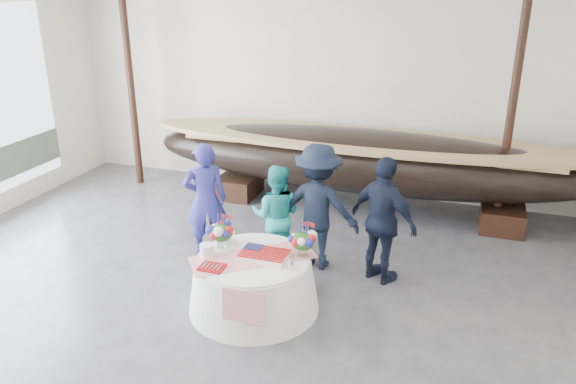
% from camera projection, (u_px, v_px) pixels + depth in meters
% --- Properties ---
extents(floor, '(10.00, 12.00, 0.01)m').
position_uv_depth(floor, '(164.00, 370.00, 6.18)').
color(floor, '#3D3D42').
rests_on(floor, ground).
extents(wall_back, '(10.00, 0.02, 4.50)m').
position_uv_depth(wall_back, '(315.00, 76.00, 10.66)').
color(wall_back, silver).
rests_on(wall_back, ground).
extents(longboat_display, '(8.09, 1.62, 1.52)m').
position_uv_depth(longboat_display, '(363.00, 160.00, 9.99)').
color(longboat_display, black).
rests_on(longboat_display, ground).
extents(banquet_table, '(1.69, 1.69, 0.73)m').
position_uv_depth(banquet_table, '(254.00, 283.00, 7.21)').
color(banquet_table, white).
rests_on(banquet_table, ground).
extents(tabletop_items, '(1.57, 1.39, 0.40)m').
position_uv_depth(tabletop_items, '(256.00, 242.00, 7.15)').
color(tabletop_items, red).
rests_on(tabletop_items, banquet_table).
extents(guest_woman_blue, '(0.78, 0.70, 1.78)m').
position_uv_depth(guest_woman_blue, '(206.00, 200.00, 8.45)').
color(guest_woman_blue, navy).
rests_on(guest_woman_blue, ground).
extents(guest_woman_teal, '(0.83, 0.68, 1.55)m').
position_uv_depth(guest_woman_teal, '(276.00, 215.00, 8.20)').
color(guest_woman_teal, teal).
rests_on(guest_woman_teal, ground).
extents(guest_man_left, '(1.22, 0.71, 1.87)m').
position_uv_depth(guest_man_left, '(318.00, 207.00, 8.07)').
color(guest_man_left, black).
rests_on(guest_man_left, ground).
extents(guest_man_right, '(1.15, 0.90, 1.82)m').
position_uv_depth(guest_man_right, '(383.00, 221.00, 7.68)').
color(guest_man_right, black).
rests_on(guest_man_right, ground).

